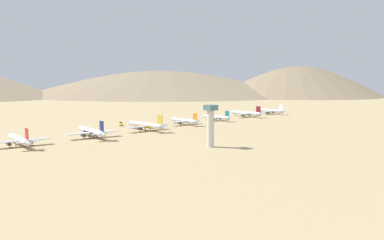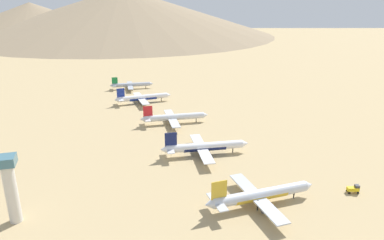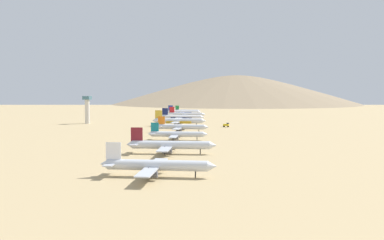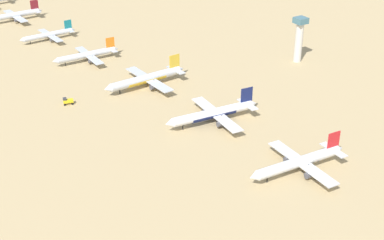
{
  "view_description": "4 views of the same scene",
  "coord_description": "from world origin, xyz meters",
  "views": [
    {
      "loc": [
        -293.62,
        194.64,
        45.07
      ],
      "look_at": [
        15.27,
        -70.29,
        3.57
      ],
      "focal_mm": 37.35,
      "sensor_mm": 36.0,
      "label": 1
    },
    {
      "loc": [
        -65.46,
        -122.63,
        85.05
      ],
      "look_at": [
        -5.22,
        100.02,
        4.96
      ],
      "focal_mm": 33.52,
      "sensor_mm": 36.0,
      "label": 2
    },
    {
      "loc": [
        70.54,
        -360.66,
        32.01
      ],
      "look_at": [
        7.09,
        18.7,
        4.52
      ],
      "focal_mm": 36.2,
      "sensor_mm": 36.0,
      "label": 3
    },
    {
      "loc": [
        121.74,
        246.14,
        122.71
      ],
      "look_at": [
        0.96,
        52.53,
        3.75
      ],
      "focal_mm": 50.06,
      "sensor_mm": 36.0,
      "label": 4
    }
  ],
  "objects": [
    {
      "name": "ground_plane",
      "position": [
        0.0,
        0.0,
        0.0
      ],
      "size": [
        2663.83,
        2663.83,
        0.0
      ],
      "primitive_type": "plane",
      "color": "tan"
    },
    {
      "name": "parked_jet_2",
      "position": [
        17.84,
        -107.9,
        3.96
      ],
      "size": [
        40.81,
        33.21,
        11.76
      ],
      "color": "silver",
      "rests_on": "ground"
    },
    {
      "name": "parked_jet_3",
      "position": [
        10.42,
        -56.21,
        4.26
      ],
      "size": [
        43.74,
        35.42,
        12.65
      ],
      "color": "silver",
      "rests_on": "ground"
    },
    {
      "name": "parked_jet_5",
      "position": [
        -10.64,
        54.07,
        4.88
      ],
      "size": [
        50.9,
        41.41,
        14.67
      ],
      "color": "white",
      "rests_on": "ground"
    },
    {
      "name": "parked_jet_6",
      "position": [
        -16.02,
        109.79,
        4.72
      ],
      "size": [
        48.63,
        39.49,
        14.03
      ],
      "color": "silver",
      "rests_on": "ground"
    },
    {
      "name": "service_truck",
      "position": [
        43.08,
        -3.24,
        2.08
      ],
      "size": [
        5.61,
        3.85,
        3.9
      ],
      "color": "yellow",
      "rests_on": "ground"
    },
    {
      "name": "control_tower",
      "position": [
        -101.33,
        13.37,
        15.82
      ],
      "size": [
        7.2,
        7.2,
        28.26
      ],
      "color": "beige",
      "rests_on": "ground"
    },
    {
      "name": "parked_jet_1",
      "position": [
        26.09,
        -165.51,
        4.63
      ],
      "size": [
        47.66,
        38.79,
        13.74
      ],
      "color": "silver",
      "rests_on": "ground"
    },
    {
      "name": "parked_jet_4",
      "position": [
        -2.71,
        -1.44,
        4.97
      ],
      "size": [
        51.83,
        42.13,
        14.94
      ],
      "color": "silver",
      "rests_on": "ground"
    }
  ]
}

